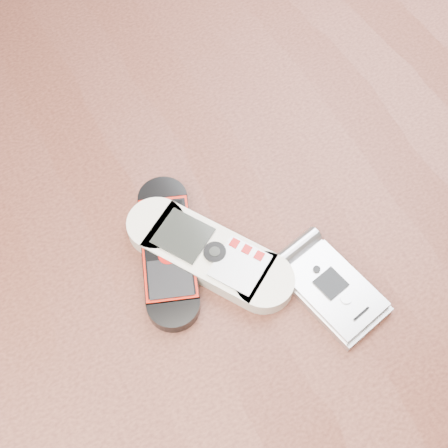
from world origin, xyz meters
The scene contains 5 objects.
ground centered at (0.00, 0.00, 0.00)m, with size 4.00×4.00×0.00m, color #472B19.
table centered at (0.00, 0.00, 0.64)m, with size 1.20×0.80×0.75m.
nokia_white centered at (-0.02, -0.02, 0.76)m, with size 0.05×0.16×0.02m, color beige.
nokia_black_red centered at (-0.05, 0.00, 0.76)m, with size 0.05×0.15×0.01m, color black.
motorola_razr centered at (0.06, -0.10, 0.76)m, with size 0.05×0.10×0.02m, color #B4B4B9.
Camera 1 is at (-0.12, -0.24, 1.25)m, focal length 50.00 mm.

